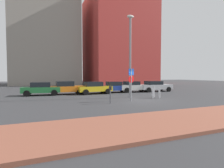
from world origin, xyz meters
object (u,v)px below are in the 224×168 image
Objects in this scene: parked_car_green at (41,88)px; street_lamp at (130,50)px; parked_car_orange at (66,88)px; parked_car_blue at (114,87)px; traffic_bollard_far at (153,94)px; parked_car_white at (133,86)px; parked_car_silver at (155,86)px; parking_sign_post at (131,80)px; traffic_bollard_mid at (154,92)px; traffic_bollard_near at (159,93)px; parking_meter at (110,92)px; parked_car_yellow at (94,88)px.

parked_car_green is 0.51× the size of street_lamp.
parked_car_orange is 0.99× the size of parked_car_blue.
parked_car_orange is 4.51× the size of traffic_bollard_far.
parked_car_blue is 0.99× the size of parked_car_white.
parked_car_silver is 1.67× the size of parking_sign_post.
parked_car_silver is 0.58× the size of street_lamp.
parking_sign_post is 3.92m from traffic_bollard_mid.
parked_car_white reaches higher than traffic_bollard_far.
parked_car_green is 0.87× the size of parked_car_silver.
parked_car_orange reaches higher than traffic_bollard_near.
parked_car_green is at bearing 121.36° from parking_meter.
parked_car_orange is 8.70m from parking_sign_post.
parked_car_green is at bearing 146.10° from traffic_bollard_far.
parked_car_blue is at bearing 104.20° from traffic_bollard_near.
parked_car_orange is 8.55m from street_lamp.
street_lamp is (-6.21, -4.69, 3.87)m from parked_car_silver.
parking_sign_post is 2.06× the size of parking_meter.
parked_car_green is 11.21m from parked_car_white.
traffic_bollard_near is at bearing -97.08° from traffic_bollard_mid.
parked_car_orange is 1.00× the size of parked_car_yellow.
parked_car_orange is 3.21m from parked_car_yellow.
parked_car_blue is at bearing 173.52° from parked_car_white.
parked_car_yellow is 4.05× the size of traffic_bollard_near.
parked_car_blue is at bearing -0.04° from parked_car_green.
parked_car_silver is (14.26, -0.69, -0.01)m from parked_car_green.
parked_car_silver is at bearing -3.50° from parked_car_orange.
street_lamp is at bearing -142.94° from parked_car_silver.
parking_sign_post is at bearing -155.70° from traffic_bollard_mid.
parked_car_yellow is 2.92m from parked_car_blue.
parking_sign_post reaches higher than traffic_bollard_far.
traffic_bollard_mid reaches higher than traffic_bollard_far.
parked_car_yellow is at bearing -166.88° from parked_car_blue.
parked_car_green is 12.02m from traffic_bollard_mid.
parked_car_green is at bearing 179.96° from parked_car_blue.
traffic_bollard_far is at bearing -102.40° from parked_car_white.
parking_sign_post reaches higher than parked_car_orange.
parking_meter is 1.28× the size of traffic_bollard_mid.
traffic_bollard_near is (4.59, -6.23, -0.25)m from parked_car_yellow.
parking_meter is at bearing -74.29° from parked_car_orange.
parked_car_orange reaches higher than parked_car_yellow.
traffic_bollard_mid is at bearing -29.15° from parked_car_green.
parking_sign_post is at bearing -115.28° from street_lamp.
parking_meter is at bearing -128.94° from parked_car_white.
street_lamp is at bearing 146.81° from traffic_bollard_near.
parked_car_yellow is 5.44m from parked_car_white.
parking_sign_post is (1.31, -6.72, 0.99)m from parked_car_yellow.
parked_car_green reaches higher than traffic_bollard_near.
parked_car_blue is (8.62, -0.01, -0.03)m from parked_car_green.
parked_car_yellow is 4.52× the size of traffic_bollard_far.
parked_car_white is (11.21, -0.30, -0.02)m from parked_car_green.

